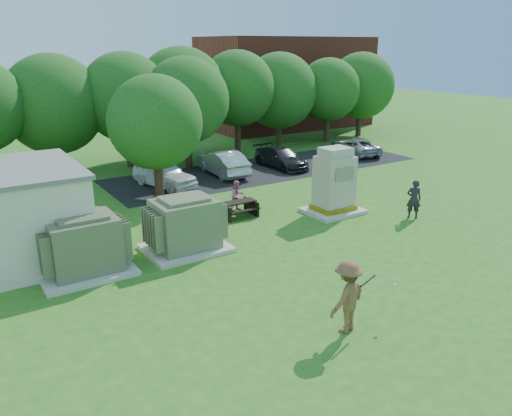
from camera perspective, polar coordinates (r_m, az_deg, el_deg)
ground at (r=16.92m, az=7.40°, el=-7.77°), size 120.00×120.00×0.00m
brick_building at (r=47.72m, az=3.41°, el=14.13°), size 15.00×8.00×8.00m
parking_strip at (r=31.11m, az=1.42°, el=4.52°), size 20.00×6.00×0.01m
transformer_left at (r=17.60m, az=-19.10°, el=-4.16°), size 3.00×2.40×2.07m
transformer_right at (r=18.68m, az=-8.09°, el=-2.01°), size 3.00×2.40×2.07m
generator_cabinet at (r=22.84m, az=8.92°, el=2.65°), size 2.48×2.03×3.03m
picnic_table at (r=22.31m, az=-2.09°, el=0.11°), size 1.65×1.23×0.70m
batter at (r=13.61m, az=10.41°, el=-9.92°), size 1.47×1.06×2.04m
person_by_generator at (r=23.06m, az=17.59°, el=0.97°), size 0.75×0.73×1.74m
person_at_picnic at (r=23.07m, az=-2.16°, el=1.44°), size 0.72×0.57×1.43m
car_white at (r=27.48m, az=-10.43°, el=3.84°), size 2.74×4.36×1.38m
car_silver_a at (r=29.58m, az=-3.81°, el=5.19°), size 1.78×4.48×1.45m
car_dark at (r=31.37m, az=2.90°, el=5.75°), size 1.80×4.27×1.23m
car_silver_b at (r=35.76m, az=11.23°, el=6.95°), size 2.83×4.63×1.20m
batting_equipment at (r=13.86m, az=12.86°, el=-8.30°), size 1.55×0.39×0.38m
tree_row at (r=32.39m, az=-11.57°, el=12.16°), size 41.30×13.30×7.30m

